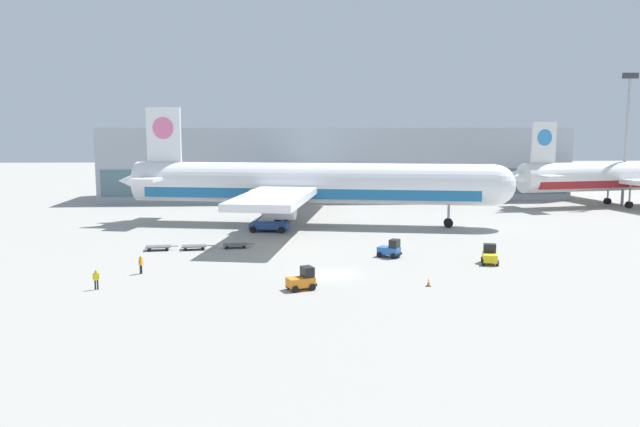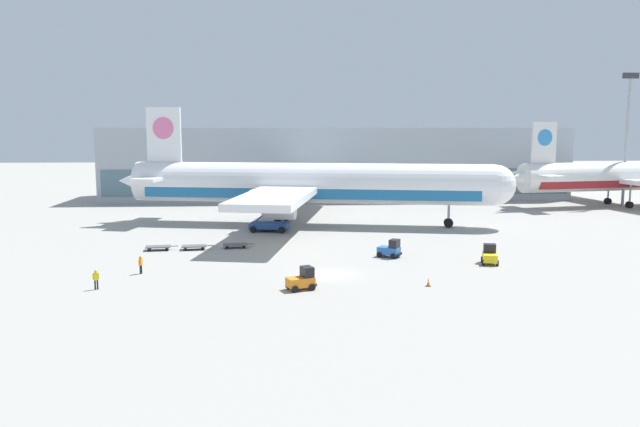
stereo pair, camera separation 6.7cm
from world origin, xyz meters
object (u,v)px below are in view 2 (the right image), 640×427
(airplane_main, at_px, (305,185))
(baggage_tug_far, at_px, (490,255))
(baggage_tug_mid, at_px, (390,249))
(traffic_cone_near, at_px, (428,282))
(airplane_distant, at_px, (634,177))
(baggage_dolly_second, at_px, (194,246))
(ground_crew_near, at_px, (141,263))
(scissor_lift_loader, at_px, (270,216))
(ground_crew_far, at_px, (96,278))
(baggage_dolly_third, at_px, (235,245))
(baggage_tug_foreground, at_px, (302,280))
(baggage_dolly_lead, at_px, (158,247))
(light_mast, at_px, (627,130))

(airplane_main, relative_size, baggage_tug_far, 21.22)
(baggage_tug_mid, distance_m, traffic_cone_near, 12.79)
(airplane_distant, bearing_deg, baggage_dolly_second, -163.22)
(airplane_distant, bearing_deg, ground_crew_near, -157.49)
(scissor_lift_loader, height_order, ground_crew_far, scissor_lift_loader)
(scissor_lift_loader, bearing_deg, ground_crew_near, -105.26)
(baggage_tug_far, xyz_separation_m, baggage_dolly_third, (-27.02, 10.23, -0.49))
(airplane_distant, xyz_separation_m, ground_crew_far, (-79.77, -54.30, -4.11))
(airplane_distant, distance_m, baggage_tug_foreground, 83.13)
(baggage_dolly_second, bearing_deg, baggage_tug_foreground, -64.20)
(baggage_tug_far, height_order, baggage_dolly_third, baggage_tug_far)
(airplane_distant, distance_m, baggage_tug_far, 62.55)
(baggage_tug_far, height_order, baggage_dolly_lead, baggage_tug_far)
(scissor_lift_loader, xyz_separation_m, baggage_dolly_second, (-8.52, -12.46, -1.75))
(baggage_tug_foreground, height_order, baggage_tug_mid, same)
(baggage_tug_foreground, height_order, baggage_dolly_lead, baggage_tug_foreground)
(scissor_lift_loader, height_order, baggage_dolly_lead, scissor_lift_loader)
(light_mast, distance_m, airplane_distant, 8.73)
(airplane_main, height_order, baggage_dolly_third, airplane_main)
(light_mast, xyz_separation_m, scissor_lift_loader, (-63.16, -23.94, -11.50))
(baggage_tug_mid, xyz_separation_m, baggage_dolly_third, (-17.28, 6.33, -0.49))
(baggage_dolly_second, distance_m, ground_crew_far, 18.66)
(baggage_tug_mid, distance_m, ground_crew_far, 30.50)
(scissor_lift_loader, distance_m, baggage_dolly_third, 12.46)
(airplane_distant, bearing_deg, baggage_tug_foreground, -147.78)
(baggage_dolly_lead, xyz_separation_m, baggage_dolly_second, (4.09, 0.11, 0.00))
(airplane_main, bearing_deg, baggage_tug_foreground, -81.63)
(baggage_tug_foreground, distance_m, baggage_tug_mid, 16.57)
(ground_crew_far, height_order, traffic_cone_near, ground_crew_far)
(baggage_dolly_third, bearing_deg, baggage_tug_foreground, -76.30)
(baggage_dolly_third, relative_size, ground_crew_far, 2.12)
(baggage_dolly_third, distance_m, ground_crew_near, 15.06)
(baggage_dolly_second, relative_size, traffic_cone_near, 5.18)
(baggage_tug_foreground, xyz_separation_m, ground_crew_far, (-17.96, 1.11, 0.17))
(baggage_dolly_second, relative_size, ground_crew_far, 2.12)
(baggage_tug_foreground, distance_m, baggage_tug_far, 21.87)
(baggage_tug_far, bearing_deg, scissor_lift_loader, 60.91)
(baggage_tug_mid, bearing_deg, baggage_dolly_third, -167.83)
(airplane_distant, relative_size, baggage_dolly_third, 13.54)
(ground_crew_far, bearing_deg, baggage_tug_foreground, -29.03)
(airplane_main, height_order, ground_crew_near, airplane_main)
(airplane_distant, bearing_deg, airplane_main, -172.47)
(baggage_tug_foreground, xyz_separation_m, ground_crew_near, (-15.38, 6.85, 0.19))
(airplane_main, xyz_separation_m, baggage_tug_mid, (8.41, -23.65, -4.96))
(baggage_dolly_second, height_order, ground_crew_near, ground_crew_near)
(baggage_tug_foreground, height_order, baggage_tug_far, same)
(airplane_distant, xyz_separation_m, baggage_tug_mid, (-51.74, -42.26, -4.28))
(airplane_main, distance_m, airplane_distant, 62.97)
(baggage_dolly_third, bearing_deg, ground_crew_far, -126.94)
(baggage_dolly_second, bearing_deg, traffic_cone_near, -44.94)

